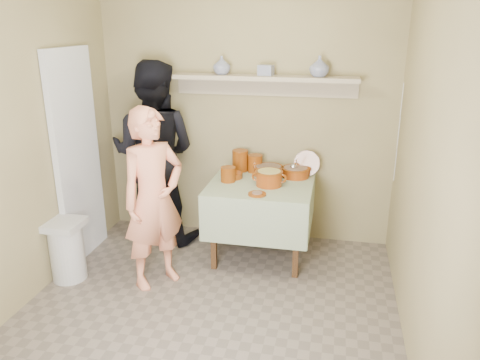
% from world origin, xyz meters
% --- Properties ---
extents(ground, '(3.50, 3.50, 0.00)m').
position_xyz_m(ground, '(0.00, 0.00, 0.00)').
color(ground, '#6F6157').
rests_on(ground, ground).
extents(tile_panel, '(0.06, 0.70, 2.00)m').
position_xyz_m(tile_panel, '(-1.46, 0.95, 1.00)').
color(tile_panel, silver).
rests_on(tile_panel, ground).
extents(plate_stack_a, '(0.16, 0.16, 0.22)m').
position_xyz_m(plate_stack_a, '(-0.02, 1.58, 0.87)').
color(plate_stack_a, '#6C2B07').
rests_on(plate_stack_a, serving_table).
extents(plate_stack_b, '(0.15, 0.15, 0.18)m').
position_xyz_m(plate_stack_b, '(0.13, 1.58, 0.85)').
color(plate_stack_b, '#6C2B07').
rests_on(plate_stack_b, serving_table).
extents(bowl_stack, '(0.14, 0.14, 0.14)m').
position_xyz_m(bowl_stack, '(-0.07, 1.23, 0.83)').
color(bowl_stack, '#6C2B07').
rests_on(bowl_stack, serving_table).
extents(empty_bowl, '(0.18, 0.18, 0.05)m').
position_xyz_m(empty_bowl, '(-0.04, 1.34, 0.79)').
color(empty_bowl, '#6C2B07').
rests_on(empty_bowl, serving_table).
extents(propped_lid, '(0.26, 0.09, 0.25)m').
position_xyz_m(propped_lid, '(0.65, 1.58, 0.88)').
color(propped_lid, '#6C2B07').
rests_on(propped_lid, serving_table).
extents(vase_right, '(0.20, 0.20, 0.19)m').
position_xyz_m(vase_right, '(0.72, 1.61, 1.82)').
color(vase_right, navy).
rests_on(vase_right, wall_shelf).
extents(vase_left, '(0.22, 0.22, 0.18)m').
position_xyz_m(vase_left, '(-0.21, 1.62, 1.81)').
color(vase_left, navy).
rests_on(vase_left, wall_shelf).
extents(ceramic_box, '(0.16, 0.12, 0.10)m').
position_xyz_m(ceramic_box, '(0.22, 1.61, 1.77)').
color(ceramic_box, navy).
rests_on(ceramic_box, wall_shelf).
extents(person_cook, '(0.65, 0.68, 1.57)m').
position_xyz_m(person_cook, '(-0.56, 0.58, 0.79)').
color(person_cook, '#F08C67').
rests_on(person_cook, ground).
extents(person_helper, '(0.92, 0.72, 1.87)m').
position_xyz_m(person_helper, '(-0.89, 1.44, 0.93)').
color(person_helper, black).
rests_on(person_helper, ground).
extents(room_shell, '(3.04, 3.54, 2.62)m').
position_xyz_m(room_shell, '(0.00, 0.00, 1.61)').
color(room_shell, '#9B8D5F').
rests_on(room_shell, ground).
extents(serving_table, '(0.97, 0.97, 0.76)m').
position_xyz_m(serving_table, '(0.25, 1.28, 0.64)').
color(serving_table, '#4C2D16').
rests_on(serving_table, ground).
extents(cazuela_meat_a, '(0.30, 0.30, 0.10)m').
position_xyz_m(cazuela_meat_a, '(0.28, 1.48, 0.82)').
color(cazuela_meat_a, maroon).
rests_on(cazuela_meat_a, serving_table).
extents(cazuela_meat_b, '(0.28, 0.28, 0.10)m').
position_xyz_m(cazuela_meat_b, '(0.55, 1.50, 0.82)').
color(cazuela_meat_b, maroon).
rests_on(cazuela_meat_b, serving_table).
extents(ladle, '(0.08, 0.26, 0.19)m').
position_xyz_m(ladle, '(0.53, 1.47, 0.87)').
color(ladle, silver).
rests_on(ladle, cazuela_meat_b).
extents(cazuela_rice, '(0.33, 0.25, 0.14)m').
position_xyz_m(cazuela_rice, '(0.33, 1.19, 0.85)').
color(cazuela_rice, maroon).
rests_on(cazuela_rice, serving_table).
extents(front_plate, '(0.16, 0.16, 0.03)m').
position_xyz_m(front_plate, '(0.27, 0.92, 0.77)').
color(front_plate, '#6C2B07').
rests_on(front_plate, serving_table).
extents(wall_shelf, '(1.80, 0.25, 0.21)m').
position_xyz_m(wall_shelf, '(0.20, 1.65, 1.67)').
color(wall_shelf, tan).
rests_on(wall_shelf, room_shell).
extents(trash_bin, '(0.32, 0.32, 0.56)m').
position_xyz_m(trash_bin, '(-1.37, 0.46, 0.28)').
color(trash_bin, silver).
rests_on(trash_bin, ground).
extents(electrical_cord, '(0.01, 0.05, 0.90)m').
position_xyz_m(electrical_cord, '(1.47, 1.48, 1.25)').
color(electrical_cord, silver).
rests_on(electrical_cord, wall_shelf).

